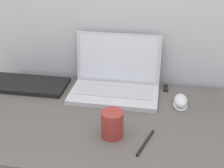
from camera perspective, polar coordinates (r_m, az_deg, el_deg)
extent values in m
cube|color=silver|center=(1.36, 0.35, -1.97)|extent=(0.38, 0.21, 0.02)
cube|color=#B7B7BC|center=(1.36, 0.46, -1.23)|extent=(0.34, 0.12, 0.00)
cube|color=silver|center=(1.41, 1.17, 4.75)|extent=(0.38, 0.04, 0.22)
cube|color=white|center=(1.41, 1.14, 4.69)|extent=(0.35, 0.03, 0.20)
cylinder|color=#9E332D|center=(1.10, 0.03, -7.35)|extent=(0.08, 0.08, 0.10)
cylinder|color=black|center=(1.07, 0.03, -5.38)|extent=(0.07, 0.07, 0.01)
ellipsoid|color=white|center=(1.33, 12.37, -3.70)|extent=(0.06, 0.10, 0.01)
ellipsoid|color=silver|center=(1.32, 12.45, -3.01)|extent=(0.06, 0.09, 0.04)
cube|color=black|center=(1.49, -15.22, -0.10)|extent=(0.36, 0.17, 0.02)
cube|color=black|center=(1.44, 9.80, -0.75)|extent=(0.02, 0.06, 0.01)
cylinder|color=black|center=(1.09, 6.11, -10.59)|extent=(0.05, 0.15, 0.01)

